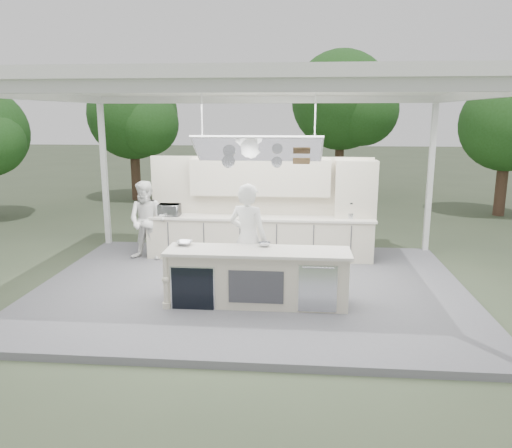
# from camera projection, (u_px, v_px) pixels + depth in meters

# --- Properties ---
(ground) EXTENTS (90.00, 90.00, 0.00)m
(ground) POSITION_uv_depth(u_px,v_px,m) (251.00, 291.00, 9.47)
(ground) COLOR #404A33
(ground) RESTS_ON ground
(stage_deck) EXTENTS (8.00, 6.00, 0.12)m
(stage_deck) POSITION_uv_depth(u_px,v_px,m) (251.00, 288.00, 9.46)
(stage_deck) COLOR #5B5A5F
(stage_deck) RESTS_ON ground
(tent) EXTENTS (8.20, 6.20, 3.86)m
(tent) POSITION_uv_depth(u_px,v_px,m) (251.00, 90.00, 8.66)
(tent) COLOR white
(tent) RESTS_ON ground
(demo_island) EXTENTS (3.10, 0.79, 0.95)m
(demo_island) POSITION_uv_depth(u_px,v_px,m) (256.00, 277.00, 8.44)
(demo_island) COLOR beige
(demo_island) RESTS_ON stage_deck
(back_counter) EXTENTS (5.08, 0.72, 0.95)m
(back_counter) POSITION_uv_depth(u_px,v_px,m) (259.00, 237.00, 11.19)
(back_counter) COLOR beige
(back_counter) RESTS_ON stage_deck
(back_wall_unit) EXTENTS (5.05, 0.48, 2.25)m
(back_wall_unit) POSITION_uv_depth(u_px,v_px,m) (280.00, 193.00, 11.15)
(back_wall_unit) COLOR beige
(back_wall_unit) RESTS_ON stage_deck
(tree_cluster) EXTENTS (19.55, 9.40, 5.85)m
(tree_cluster) POSITION_uv_depth(u_px,v_px,m) (272.00, 114.00, 18.29)
(tree_cluster) COLOR #493124
(tree_cluster) RESTS_ON ground
(head_chef) EXTENTS (0.86, 0.72, 2.00)m
(head_chef) POSITION_uv_depth(u_px,v_px,m) (248.00, 239.00, 8.87)
(head_chef) COLOR white
(head_chef) RESTS_ON stage_deck
(sous_chef) EXTENTS (0.92, 0.76, 1.76)m
(sous_chef) POSITION_uv_depth(u_px,v_px,m) (147.00, 221.00, 10.97)
(sous_chef) COLOR white
(sous_chef) RESTS_ON stage_deck
(toaster_oven) EXTENTS (0.48, 0.33, 0.26)m
(toaster_oven) POSITION_uv_depth(u_px,v_px,m) (169.00, 210.00, 11.13)
(toaster_oven) COLOR silver
(toaster_oven) RESTS_ON back_counter
(bowl_large) EXTENTS (0.32, 0.32, 0.07)m
(bowl_large) POSITION_uv_depth(u_px,v_px,m) (184.00, 243.00, 8.65)
(bowl_large) COLOR silver
(bowl_large) RESTS_ON demo_island
(bowl_small) EXTENTS (0.22, 0.22, 0.07)m
(bowl_small) POSITION_uv_depth(u_px,v_px,m) (264.00, 244.00, 8.58)
(bowl_small) COLOR #BABCC1
(bowl_small) RESTS_ON demo_island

